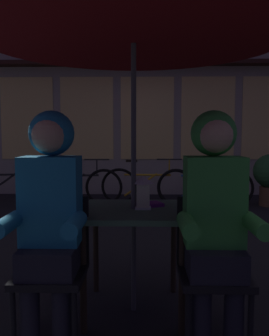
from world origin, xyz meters
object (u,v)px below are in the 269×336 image
at_px(chair_right, 212,262).
at_px(bicycle_fourth, 205,187).
at_px(cafe_table, 134,223).
at_px(bicycle_second, 75,186).
at_px(chair_left, 54,261).
at_px(person_right_hooded, 215,206).
at_px(person_left_hooded, 50,205).
at_px(patio_umbrella, 134,14).
at_px(bicycle_nearest, 7,185).
at_px(lantern, 143,192).
at_px(book, 148,204).
at_px(bicycle_third, 147,186).

bearing_deg(chair_right, bicycle_fourth, 80.79).
relative_size(cafe_table, bicycle_second, 0.44).
relative_size(cafe_table, chair_left, 0.85).
distance_m(person_right_hooded, bicycle_fourth, 4.30).
bearing_deg(person_left_hooded, patio_umbrella, 41.57).
height_order(chair_right, person_left_hooded, person_left_hooded).
bearing_deg(bicycle_fourth, person_right_hooded, -99.09).
bearing_deg(person_right_hooded, patio_umbrella, 138.43).
height_order(cafe_table, person_right_hooded, person_right_hooded).
height_order(cafe_table, bicycle_nearest, bicycle_nearest).
relative_size(lantern, bicycle_second, 0.14).
relative_size(person_right_hooded, bicycle_second, 0.83).
bearing_deg(bicycle_fourth, book, -105.89).
bearing_deg(chair_right, bicycle_second, 110.99).
bearing_deg(bicycle_second, bicycle_fourth, -0.99).
distance_m(bicycle_fourth, book, 3.87).
bearing_deg(person_left_hooded, bicycle_nearest, 113.67).
xyz_separation_m(chair_right, bicycle_nearest, (-2.87, 4.30, -0.14)).
distance_m(chair_right, bicycle_third, 4.32).
bearing_deg(lantern, book, 69.38).
bearing_deg(person_left_hooded, person_right_hooded, 0.00).
height_order(bicycle_fourth, book, bicycle_fourth).
relative_size(person_left_hooded, bicycle_second, 0.83).
xyz_separation_m(bicycle_nearest, book, (2.49, -3.83, 0.41)).
bearing_deg(chair_right, patio_umbrella, 142.45).
height_order(bicycle_second, bicycle_fourth, same).
xyz_separation_m(cafe_table, bicycle_nearest, (-2.39, 3.93, -0.29)).
bearing_deg(book, bicycle_nearest, 99.72).
xyz_separation_m(chair_left, book, (0.58, 0.46, 0.26)).
relative_size(patio_umbrella, person_left_hooded, 1.65).
relative_size(person_left_hooded, book, 7.00).
relative_size(chair_left, bicycle_second, 0.52).
bearing_deg(lantern, patio_umbrella, 178.77).
xyz_separation_m(person_left_hooded, bicycle_fourth, (1.63, 4.22, -0.50)).
bearing_deg(chair_right, lantern, 138.43).
relative_size(chair_left, person_left_hooded, 0.62).
xyz_separation_m(person_right_hooded, book, (-0.38, 0.52, -0.09)).
xyz_separation_m(chair_left, chair_right, (0.96, 0.00, 0.00)).
bearing_deg(bicycle_second, chair_left, -81.18).
xyz_separation_m(bicycle_second, bicycle_fourth, (2.29, -0.04, 0.00)).
bearing_deg(chair_left, person_left_hooded, -90.00).
bearing_deg(patio_umbrella, chair_left, -142.45).
bearing_deg(person_right_hooded, chair_left, 176.61).
distance_m(chair_right, person_right_hooded, 0.36).
bearing_deg(bicycle_third, bicycle_second, -175.30).
relative_size(cafe_table, chair_right, 0.85).
bearing_deg(book, chair_left, -164.75).
xyz_separation_m(person_left_hooded, book, (0.58, 0.52, -0.09)).
height_order(chair_left, bicycle_second, chair_left).
relative_size(lantern, book, 1.16).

